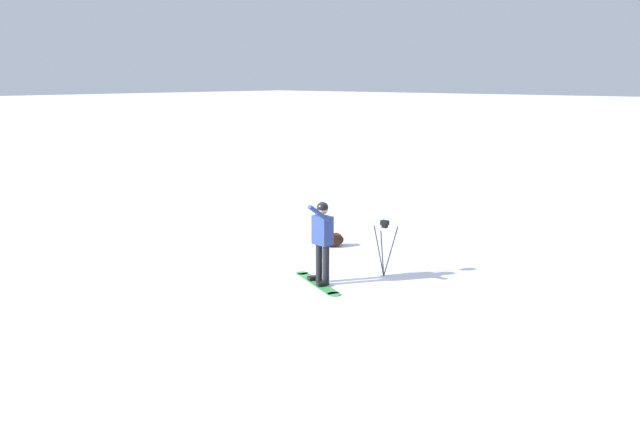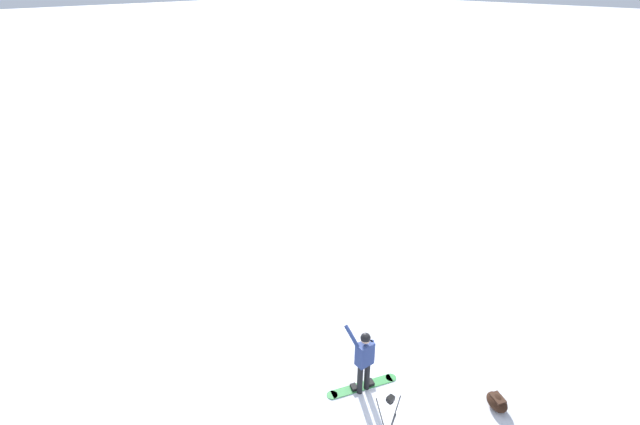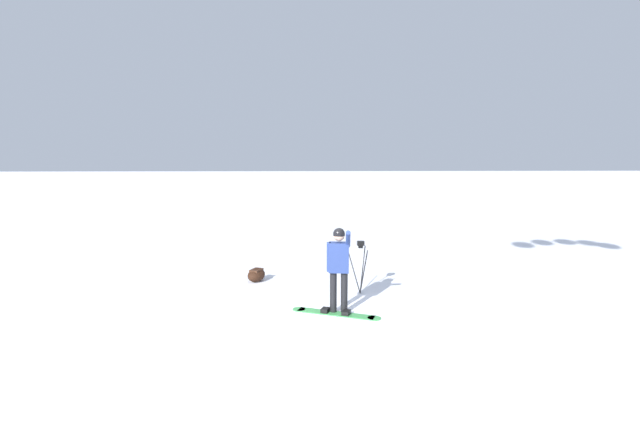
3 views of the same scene
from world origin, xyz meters
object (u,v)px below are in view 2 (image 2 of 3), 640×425
(camera_tripod, at_px, (390,409))
(snowboard, at_px, (362,386))
(snowboarder, at_px, (364,356))
(gear_bag_large, at_px, (497,402))

(camera_tripod, bearing_deg, snowboard, 152.22)
(snowboarder, distance_m, gear_bag_large, 3.23)
(snowboarder, xyz_separation_m, gear_bag_large, (2.50, 1.84, -0.89))
(snowboard, distance_m, camera_tripod, 1.77)
(snowboard, relative_size, gear_bag_large, 2.47)
(snowboarder, xyz_separation_m, snowboard, (-0.08, 0.07, -1.04))
(snowboarder, height_order, snowboard, snowboarder)
(snowboard, bearing_deg, gear_bag_large, 34.38)
(snowboarder, distance_m, camera_tripod, 1.45)
(gear_bag_large, relative_size, camera_tripod, 0.56)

